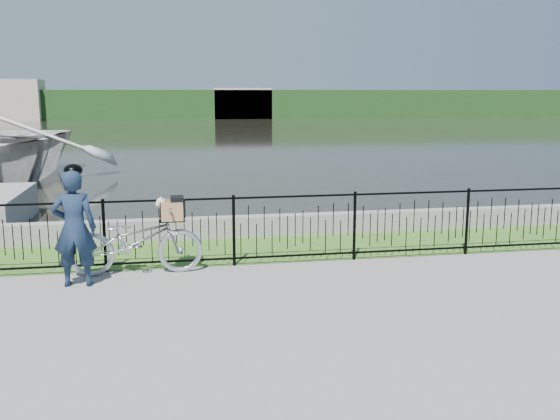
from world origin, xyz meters
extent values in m
plane|color=gray|center=(0.00, 0.00, 0.00)|extent=(120.00, 120.00, 0.00)
cube|color=#3D6B21|center=(0.00, 2.60, 0.00)|extent=(60.00, 2.00, 0.01)
plane|color=black|center=(0.00, 33.00, 0.00)|extent=(120.00, 120.00, 0.00)
cube|color=gray|center=(0.00, 3.60, 0.20)|extent=(60.00, 0.30, 0.40)
cube|color=#1E4219|center=(0.00, 60.00, 1.50)|extent=(120.00, 6.00, 3.00)
cube|color=#B4A390|center=(-18.00, 58.00, 2.00)|extent=(8.00, 4.00, 4.00)
cube|color=#B4A390|center=(6.00, 58.50, 1.60)|extent=(6.00, 3.00, 3.20)
imported|color=#B5BAC2|center=(-2.52, 1.40, 0.53)|extent=(2.01, 0.70, 1.05)
cube|color=black|center=(-1.96, 1.40, 0.81)|extent=(0.38, 0.18, 0.02)
cube|color=#9B7247|center=(-1.96, 1.40, 0.82)|extent=(0.36, 0.29, 0.01)
cube|color=#9B7247|center=(-1.96, 1.54, 0.97)|extent=(0.36, 0.02, 0.31)
cube|color=#9B7247|center=(-1.96, 1.26, 0.97)|extent=(0.36, 0.02, 0.31)
cube|color=#9B7247|center=(-1.79, 1.40, 0.97)|extent=(0.02, 0.29, 0.31)
cube|color=#9B7247|center=(-2.14, 1.40, 0.97)|extent=(0.01, 0.29, 0.31)
cube|color=black|center=(-1.88, 1.40, 1.16)|extent=(0.20, 0.31, 0.06)
cube|color=black|center=(-1.77, 1.40, 1.00)|extent=(0.02, 0.31, 0.25)
ellipsoid|color=silver|center=(-1.98, 1.40, 0.94)|extent=(0.31, 0.22, 0.20)
sphere|color=silver|center=(-2.12, 1.38, 1.11)|extent=(0.15, 0.15, 0.15)
sphere|color=silver|center=(-2.17, 1.36, 1.08)|extent=(0.07, 0.07, 0.07)
sphere|color=black|center=(-2.20, 1.35, 1.07)|extent=(0.02, 0.02, 0.02)
cone|color=olive|center=(-2.12, 1.44, 1.17)|extent=(0.06, 0.08, 0.08)
cone|color=olive|center=(-2.10, 1.34, 1.17)|extent=(0.06, 0.08, 0.08)
imported|color=#15233A|center=(-3.34, 0.96, 0.85)|extent=(0.64, 0.44, 1.69)
ellipsoid|color=black|center=(-3.34, 0.96, 1.67)|extent=(0.26, 0.29, 0.18)
camera|label=1|loc=(-2.01, -8.08, 2.74)|focal=40.00mm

